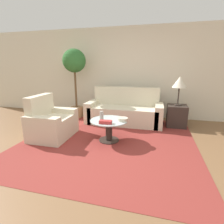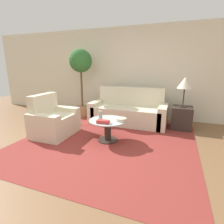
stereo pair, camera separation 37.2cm
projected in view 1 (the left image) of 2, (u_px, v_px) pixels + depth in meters
The scene contains 12 objects.
ground_plane at pixel (96, 156), 2.99m from camera, with size 14.00×14.00×0.00m, color brown.
wall_back at pixel (125, 73), 5.22m from camera, with size 10.00×0.06×2.60m.
rug at pixel (109, 140), 3.63m from camera, with size 3.44×3.45×0.01m.
sofa_main at pixel (125, 112), 4.76m from camera, with size 2.01×0.81×0.94m.
armchair at pixel (51, 124), 3.77m from camera, with size 0.76×0.97×0.91m.
coffee_table at pixel (109, 127), 3.56m from camera, with size 0.76×0.76×0.45m.
side_table at pixel (176, 116), 4.45m from camera, with size 0.47×0.47×0.55m.
table_lamp at pixel (180, 83), 4.24m from camera, with size 0.35×0.35×0.72m.
potted_plant at pixel (75, 68), 4.97m from camera, with size 0.66×0.66×1.98m.
vase at pixel (102, 116), 3.50m from camera, with size 0.08×0.08×0.18m.
bowl at pixel (123, 119), 3.46m from camera, with size 0.21×0.21×0.06m.
book_stack at pixel (106, 122), 3.30m from camera, with size 0.25×0.14×0.06m.
Camera 1 is at (0.95, -2.54, 1.49)m, focal length 28.00 mm.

